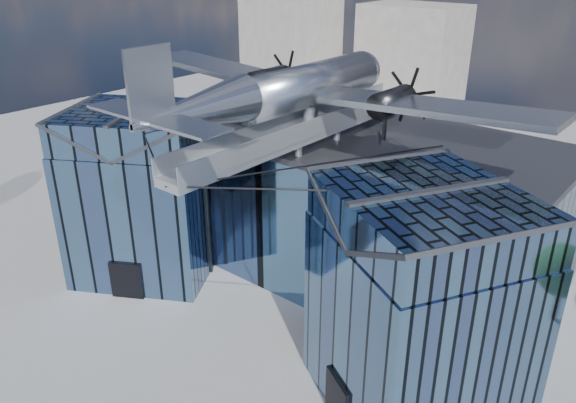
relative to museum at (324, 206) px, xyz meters
The scene contains 4 objects.
ground_plane 8.03m from the museum, 90.00° to the right, with size 120.00×120.00×0.00m, color gray.
museum is the anchor object (origin of this frame).
bg_towers 44.92m from the museum, 88.14° to the left, with size 77.00×24.50×26.00m.
tree_side_w 33.31m from the museum, 169.73° to the left, with size 3.33×3.33×4.75m.
Camera 1 is at (19.88, -22.04, 21.33)m, focal length 35.00 mm.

